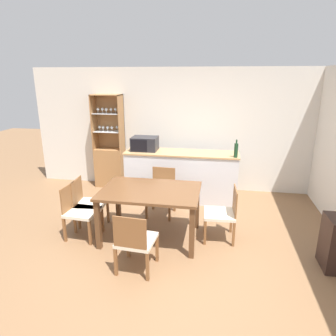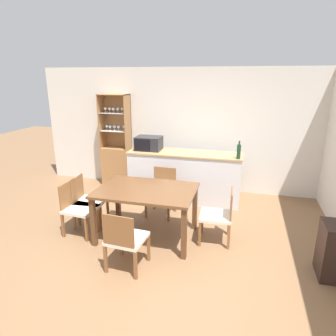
{
  "view_description": "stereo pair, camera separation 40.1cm",
  "coord_description": "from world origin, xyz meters",
  "px_view_note": "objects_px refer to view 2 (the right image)",
  "views": [
    {
      "loc": [
        0.67,
        -3.64,
        2.38
      ],
      "look_at": [
        -0.16,
        1.13,
        0.88
      ],
      "focal_mm": 32.0,
      "sensor_mm": 36.0,
      "label": 1
    },
    {
      "loc": [
        1.06,
        -3.56,
        2.38
      ],
      "look_at": [
        -0.16,
        1.13,
        0.88
      ],
      "focal_mm": 32.0,
      "sensor_mm": 36.0,
      "label": 2
    }
  ],
  "objects_px": {
    "wine_bottle": "(239,151)",
    "display_cabinet": "(117,158)",
    "dining_chair_head_far": "(162,192)",
    "microwave": "(149,143)",
    "dining_chair_side_right_far": "(219,215)",
    "dining_chair_side_left_far": "(88,201)",
    "dining_chair_head_near": "(125,239)",
    "dining_chair_side_left_near": "(79,208)",
    "dining_table": "(146,195)"
  },
  "relations": [
    {
      "from": "display_cabinet",
      "to": "dining_chair_side_left_far",
      "type": "bearing_deg",
      "value": -80.05
    },
    {
      "from": "dining_chair_side_left_near",
      "to": "wine_bottle",
      "type": "height_order",
      "value": "wine_bottle"
    },
    {
      "from": "dining_table",
      "to": "dining_chair_side_right_far",
      "type": "xyz_separation_m",
      "value": [
        1.06,
        0.15,
        -0.26
      ]
    },
    {
      "from": "dining_chair_side_left_far",
      "to": "wine_bottle",
      "type": "relative_size",
      "value": 2.53
    },
    {
      "from": "dining_chair_head_near",
      "to": "dining_chair_side_right_far",
      "type": "height_order",
      "value": "same"
    },
    {
      "from": "dining_chair_head_near",
      "to": "dining_chair_side_left_near",
      "type": "xyz_separation_m",
      "value": [
        -1.06,
        0.69,
        0.0
      ]
    },
    {
      "from": "dining_chair_head_far",
      "to": "wine_bottle",
      "type": "distance_m",
      "value": 1.53
    },
    {
      "from": "dining_table",
      "to": "dining_chair_head_near",
      "type": "bearing_deg",
      "value": -90.24
    },
    {
      "from": "dining_chair_side_right_far",
      "to": "microwave",
      "type": "relative_size",
      "value": 1.65
    },
    {
      "from": "microwave",
      "to": "wine_bottle",
      "type": "xyz_separation_m",
      "value": [
        1.74,
        -0.25,
        0.0
      ]
    },
    {
      "from": "display_cabinet",
      "to": "wine_bottle",
      "type": "xyz_separation_m",
      "value": [
        2.67,
        -0.74,
        0.5
      ]
    },
    {
      "from": "microwave",
      "to": "dining_chair_head_near",
      "type": "bearing_deg",
      "value": -78.95
    },
    {
      "from": "display_cabinet",
      "to": "dining_chair_side_left_near",
      "type": "xyz_separation_m",
      "value": [
        0.34,
        -2.23,
        -0.18
      ]
    },
    {
      "from": "dining_chair_head_far",
      "to": "dining_chair_side_right_far",
      "type": "distance_m",
      "value": 1.26
    },
    {
      "from": "display_cabinet",
      "to": "microwave",
      "type": "height_order",
      "value": "display_cabinet"
    },
    {
      "from": "dining_chair_head_far",
      "to": "microwave",
      "type": "height_order",
      "value": "microwave"
    },
    {
      "from": "display_cabinet",
      "to": "dining_chair_side_right_far",
      "type": "bearing_deg",
      "value": -38.2
    },
    {
      "from": "dining_chair_side_left_near",
      "to": "dining_chair_head_far",
      "type": "bearing_deg",
      "value": 136.6
    },
    {
      "from": "dining_table",
      "to": "microwave",
      "type": "distance_m",
      "value": 1.72
    },
    {
      "from": "display_cabinet",
      "to": "dining_chair_side_right_far",
      "type": "distance_m",
      "value": 3.14
    },
    {
      "from": "display_cabinet",
      "to": "microwave",
      "type": "distance_m",
      "value": 1.16
    },
    {
      "from": "dining_chair_side_left_far",
      "to": "dining_chair_head_near",
      "type": "bearing_deg",
      "value": 42.95
    },
    {
      "from": "dining_chair_side_right_far",
      "to": "wine_bottle",
      "type": "distance_m",
      "value": 1.4
    },
    {
      "from": "dining_chair_side_left_near",
      "to": "dining_chair_side_right_far",
      "type": "bearing_deg",
      "value": 101.98
    },
    {
      "from": "dining_chair_side_left_far",
      "to": "dining_chair_side_left_near",
      "type": "relative_size",
      "value": 1.0
    },
    {
      "from": "dining_chair_head_near",
      "to": "wine_bottle",
      "type": "xyz_separation_m",
      "value": [
        1.27,
        2.18,
        0.68
      ]
    },
    {
      "from": "microwave",
      "to": "wine_bottle",
      "type": "height_order",
      "value": "wine_bottle"
    },
    {
      "from": "dining_table",
      "to": "dining_chair_head_far",
      "type": "xyz_separation_m",
      "value": [
        0.0,
        0.83,
        -0.26
      ]
    },
    {
      "from": "dining_chair_head_far",
      "to": "microwave",
      "type": "relative_size",
      "value": 1.65
    },
    {
      "from": "dining_table",
      "to": "dining_chair_head_far",
      "type": "height_order",
      "value": "dining_chair_head_far"
    },
    {
      "from": "display_cabinet",
      "to": "dining_chair_side_left_near",
      "type": "relative_size",
      "value": 2.45
    },
    {
      "from": "dining_chair_side_right_far",
      "to": "microwave",
      "type": "distance_m",
      "value": 2.22
    },
    {
      "from": "dining_chair_side_left_far",
      "to": "dining_table",
      "type": "bearing_deg",
      "value": 77.89
    },
    {
      "from": "dining_table",
      "to": "wine_bottle",
      "type": "bearing_deg",
      "value": 46.92
    },
    {
      "from": "dining_table",
      "to": "microwave",
      "type": "relative_size",
      "value": 2.91
    },
    {
      "from": "dining_table",
      "to": "wine_bottle",
      "type": "relative_size",
      "value": 4.46
    },
    {
      "from": "dining_chair_side_right_far",
      "to": "dining_table",
      "type": "bearing_deg",
      "value": 94.79
    },
    {
      "from": "dining_chair_side_left_far",
      "to": "dining_chair_head_far",
      "type": "xyz_separation_m",
      "value": [
        1.06,
        0.69,
        0.0
      ]
    },
    {
      "from": "dining_chair_side_left_far",
      "to": "dining_chair_side_left_near",
      "type": "distance_m",
      "value": 0.29
    },
    {
      "from": "dining_chair_head_near",
      "to": "dining_chair_side_right_far",
      "type": "relative_size",
      "value": 1.0
    },
    {
      "from": "dining_chair_side_left_far",
      "to": "dining_chair_head_far",
      "type": "height_order",
      "value": "same"
    },
    {
      "from": "wine_bottle",
      "to": "display_cabinet",
      "type": "bearing_deg",
      "value": 164.58
    },
    {
      "from": "dining_chair_side_right_far",
      "to": "dining_chair_head_far",
      "type": "bearing_deg",
      "value": 53.97
    },
    {
      "from": "dining_table",
      "to": "dining_chair_side_right_far",
      "type": "distance_m",
      "value": 1.1
    },
    {
      "from": "dining_chair_head_near",
      "to": "display_cabinet",
      "type": "bearing_deg",
      "value": 119.97
    },
    {
      "from": "dining_chair_head_near",
      "to": "dining_chair_side_left_far",
      "type": "bearing_deg",
      "value": 141.69
    },
    {
      "from": "dining_table",
      "to": "wine_bottle",
      "type": "distance_m",
      "value": 1.9
    },
    {
      "from": "dining_chair_side_left_near",
      "to": "wine_bottle",
      "type": "bearing_deg",
      "value": 126.85
    },
    {
      "from": "dining_table",
      "to": "microwave",
      "type": "xyz_separation_m",
      "value": [
        -0.48,
        1.6,
        0.42
      ]
    },
    {
      "from": "wine_bottle",
      "to": "dining_chair_head_far",
      "type": "bearing_deg",
      "value": -157.54
    }
  ]
}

